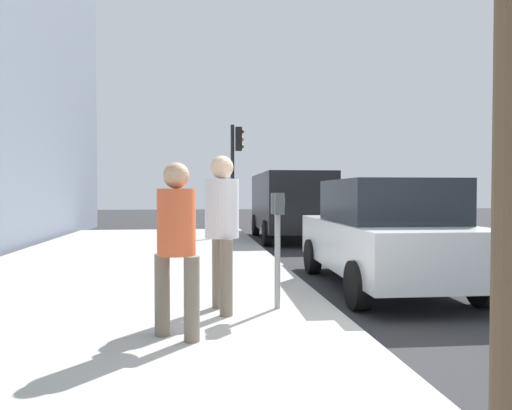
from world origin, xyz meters
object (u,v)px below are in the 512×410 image
traffic_signal (236,161)px  parked_sedan_near (384,234)px  parking_meter (278,225)px  parked_van_far (289,202)px  pedestrian_at_meter (222,219)px  pedestrian_bystander (176,236)px

traffic_signal → parked_sedan_near: bearing=-167.4°
parking_meter → parked_van_far: 9.88m
pedestrian_at_meter → parked_sedan_near: (1.79, -2.75, -0.36)m
pedestrian_at_meter → parked_sedan_near: size_ratio=0.41×
pedestrian_bystander → parked_van_far: (10.71, -3.25, 0.11)m
pedestrian_bystander → parked_sedan_near: pedestrian_bystander is taller
parking_meter → pedestrian_at_meter: size_ratio=0.76×
parking_meter → pedestrian_bystander: size_ratio=0.83×
parking_meter → parked_van_far: size_ratio=0.27×
traffic_signal → parked_van_far: bearing=-89.0°
parked_van_far → pedestrian_at_meter: bearing=164.2°
parked_sedan_near → pedestrian_at_meter: bearing=123.0°
parking_meter → pedestrian_bystander: bearing=131.9°
pedestrian_bystander → parking_meter: bearing=-10.1°
pedestrian_bystander → parked_sedan_near: 4.27m
parking_meter → parked_sedan_near: parked_sedan_near is taller
parking_meter → pedestrian_bystander: (-1.05, 1.17, -0.02)m
pedestrian_at_meter → parked_van_far: size_ratio=0.35×
parked_sedan_near → parked_van_far: bearing=-0.0°
pedestrian_bystander → traffic_signal: 10.87m
parking_meter → parked_van_far: parked_van_far is taller
pedestrian_bystander → parked_sedan_near: bearing=-11.5°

